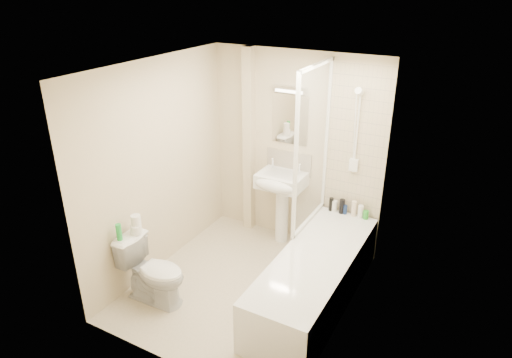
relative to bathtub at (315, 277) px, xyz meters
The scene contains 26 objects.
floor 0.82m from the bathtub, 168.17° to the right, with size 2.50×2.50×0.00m, color beige.
wall_back 1.61m from the bathtub, 124.46° to the left, with size 2.20×0.02×2.40m, color beige.
wall_left 2.07m from the bathtub, behind, with size 0.02×2.50×2.40m, color beige.
wall_right 0.99m from the bathtub, 24.18° to the right, with size 0.02×2.50×2.40m, color beige.
ceiling 2.25m from the bathtub, 168.17° to the right, with size 2.20×2.50×0.02m, color white.
tile_back 1.57m from the bathtub, 90.00° to the left, with size 0.70×0.01×1.75m, color beige.
tile_right 1.19m from the bathtub, ahead, with size 0.01×2.10×1.75m, color beige.
pipe_boxing 1.94m from the bathtub, 142.99° to the left, with size 0.12×0.12×2.40m, color beige.
splashback 1.55m from the bathtub, 127.43° to the left, with size 0.60×0.01×0.30m, color beige.
mirror 1.88m from the bathtub, 127.49° to the left, with size 0.46×0.01×0.60m, color white.
strip_light 2.14m from the bathtub, 128.08° to the left, with size 0.42×0.07×0.07m, color silver.
bathtub is the anchor object (origin of this frame).
shower_screen 1.37m from the bathtub, 118.63° to the left, with size 0.04×0.92×1.80m.
shower_fixture 1.63m from the bathtub, 90.10° to the left, with size 0.10×0.16×0.99m.
pedestal_sink 1.28m from the bathtub, 134.07° to the left, with size 0.56×0.50×1.08m.
bottle_black_a 1.08m from the bathtub, 102.18° to the left, with size 0.05×0.05×0.17m, color black.
bottle_white_a 1.07m from the bathtub, 99.76° to the left, with size 0.06×0.06×0.14m, color white.
bottle_black_b 1.07m from the bathtub, 94.63° to the left, with size 0.06×0.06×0.18m, color black.
bottle_blue 1.05m from the bathtub, 92.22° to the left, with size 0.05×0.05×0.11m, color navy.
bottle_cream 1.07m from the bathtub, 86.31° to the left, with size 0.06×0.06×0.19m, color beige.
bottle_white_b 1.07m from the bathtub, 81.72° to the left, with size 0.06×0.06×0.16m, color white.
bottle_green 1.07m from the bathtub, 78.06° to the left, with size 0.06×0.06×0.10m, color green.
toilet 1.67m from the bathtub, 151.70° to the right, with size 0.71×0.42×0.72m, color white.
toilet_roll_lower 1.91m from the bathtub, 156.51° to the right, with size 0.12×0.12×0.09m, color white.
toilet_roll_upper 1.94m from the bathtub, 156.89° to the right, with size 0.10×0.10×0.11m, color white.
green_bottle 2.05m from the bathtub, 152.46° to the right, with size 0.06×0.06×0.18m, color green.
Camera 1 is at (2.09, -3.55, 3.15)m, focal length 32.00 mm.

